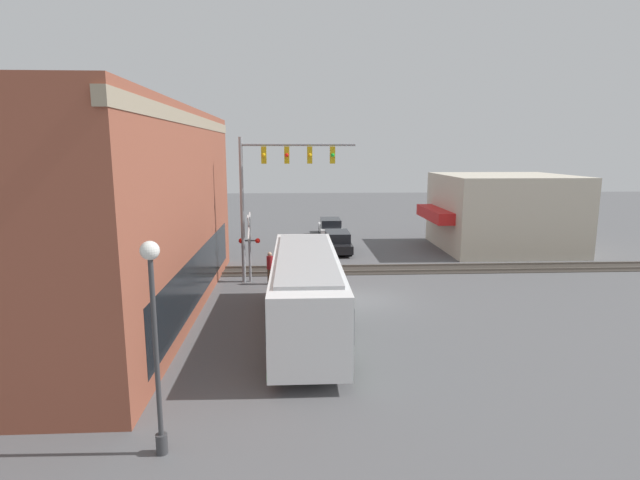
{
  "coord_description": "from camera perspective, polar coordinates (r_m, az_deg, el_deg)",
  "views": [
    {
      "loc": [
        -23.32,
        3.22,
        7.24
      ],
      "look_at": [
        4.34,
        1.8,
        2.18
      ],
      "focal_mm": 28.0,
      "sensor_mm": 36.0,
      "label": 1
    }
  ],
  "objects": [
    {
      "name": "pedestrian_at_crossing",
      "position": [
        27.13,
        -5.75,
        -3.17
      ],
      "size": [
        0.34,
        0.34,
        1.79
      ],
      "color": "#473828",
      "rests_on": "ground"
    },
    {
      "name": "shop_building",
      "position": [
        38.76,
        20.08,
        3.01
      ],
      "size": [
        8.69,
        10.11,
        5.41
      ],
      "color": "beige",
      "rests_on": "ground"
    },
    {
      "name": "rail_track_near",
      "position": [
        30.37,
        3.23,
        -3.4
      ],
      "size": [
        2.6,
        60.0,
        0.15
      ],
      "color": "#332D28",
      "rests_on": "ground"
    },
    {
      "name": "parked_car_black",
      "position": [
        35.53,
        1.98,
        -0.25
      ],
      "size": [
        4.87,
        1.82,
        1.5
      ],
      "color": "black",
      "rests_on": "ground"
    },
    {
      "name": "crossing_signal",
      "position": [
        27.54,
        -8.06,
        -0.08
      ],
      "size": [
        1.41,
        1.18,
        3.81
      ],
      "color": "gray",
      "rests_on": "ground"
    },
    {
      "name": "city_bus",
      "position": [
        19.86,
        -1.63,
        -5.68
      ],
      "size": [
        10.93,
        2.59,
        3.18
      ],
      "color": "white",
      "rests_on": "ground"
    },
    {
      "name": "brick_building",
      "position": [
        23.77,
        -23.66,
        2.87
      ],
      "size": [
        20.15,
        8.32,
        9.0
      ],
      "color": "brown",
      "rests_on": "ground"
    },
    {
      "name": "parked_car_white",
      "position": [
        42.24,
        1.19,
        1.43
      ],
      "size": [
        4.81,
        1.82,
        1.47
      ],
      "color": "silver",
      "rests_on": "ground"
    },
    {
      "name": "traffic_signal_gantry",
      "position": [
        26.93,
        -5.07,
        7.35
      ],
      "size": [
        0.42,
        6.18,
        7.87
      ],
      "color": "gray",
      "rests_on": "ground"
    },
    {
      "name": "streetlamp",
      "position": [
        12.28,
        -18.36,
        -9.84
      ],
      "size": [
        0.44,
        0.44,
        5.22
      ],
      "color": "#38383A",
      "rests_on": "ground"
    },
    {
      "name": "pedestrian_near_bus",
      "position": [
        20.56,
        3.08,
        -7.69
      ],
      "size": [
        0.34,
        0.34,
        1.71
      ],
      "color": "black",
      "rests_on": "ground"
    },
    {
      "name": "ground_plane",
      "position": [
        24.63,
        4.73,
        -6.77
      ],
      "size": [
        120.0,
        120.0,
        0.0
      ],
      "primitive_type": "plane",
      "color": "#565659"
    }
  ]
}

